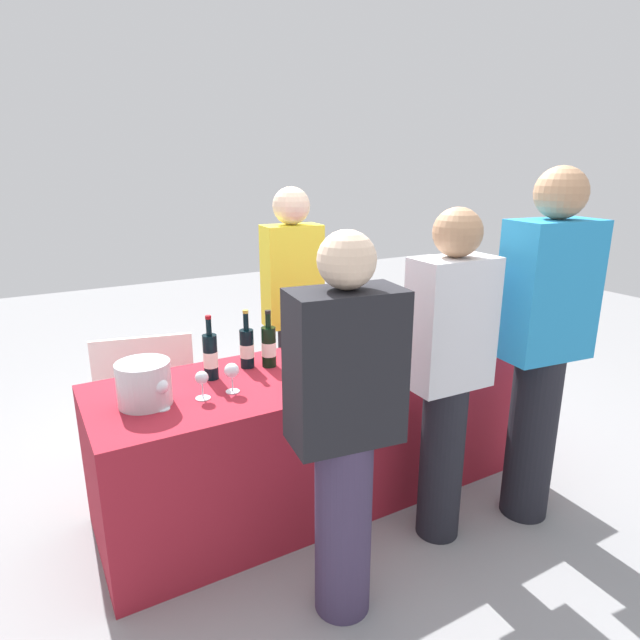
# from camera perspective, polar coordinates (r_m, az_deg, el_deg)

# --- Properties ---
(ground_plane) EXTENTS (12.00, 12.00, 0.00)m
(ground_plane) POSITION_cam_1_polar(r_m,az_deg,el_deg) (3.14, -0.00, -17.64)
(ground_plane) COLOR gray
(tasting_table) EXTENTS (2.30, 0.73, 0.74)m
(tasting_table) POSITION_cam_1_polar(r_m,az_deg,el_deg) (2.95, -0.00, -11.65)
(tasting_table) COLOR maroon
(tasting_table) RESTS_ON ground_plane
(wine_bottle_0) EXTENTS (0.07, 0.07, 0.32)m
(wine_bottle_0) POSITION_cam_1_polar(r_m,az_deg,el_deg) (2.66, -11.55, -3.78)
(wine_bottle_0) COLOR black
(wine_bottle_0) RESTS_ON tasting_table
(wine_bottle_1) EXTENTS (0.07, 0.07, 0.31)m
(wine_bottle_1) POSITION_cam_1_polar(r_m,az_deg,el_deg) (2.78, -7.77, -2.92)
(wine_bottle_1) COLOR black
(wine_bottle_1) RESTS_ON tasting_table
(wine_bottle_2) EXTENTS (0.08, 0.08, 0.30)m
(wine_bottle_2) POSITION_cam_1_polar(r_m,az_deg,el_deg) (2.78, -5.46, -2.78)
(wine_bottle_2) COLOR black
(wine_bottle_2) RESTS_ON tasting_table
(wine_bottle_3) EXTENTS (0.07, 0.07, 0.30)m
(wine_bottle_3) POSITION_cam_1_polar(r_m,az_deg,el_deg) (2.98, 1.33, -1.34)
(wine_bottle_3) COLOR black
(wine_bottle_3) RESTS_ON tasting_table
(wine_bottle_4) EXTENTS (0.07, 0.07, 0.33)m
(wine_bottle_4) POSITION_cam_1_polar(r_m,az_deg,el_deg) (3.06, 5.53, -0.72)
(wine_bottle_4) COLOR black
(wine_bottle_4) RESTS_ON tasting_table
(wine_bottle_5) EXTENTS (0.07, 0.07, 0.31)m
(wine_bottle_5) POSITION_cam_1_polar(r_m,az_deg,el_deg) (3.15, 7.40, -0.40)
(wine_bottle_5) COLOR black
(wine_bottle_5) RESTS_ON tasting_table
(wine_bottle_6) EXTENTS (0.07, 0.07, 0.32)m
(wine_bottle_6) POSITION_cam_1_polar(r_m,az_deg,el_deg) (3.32, 11.71, 0.22)
(wine_bottle_6) COLOR black
(wine_bottle_6) RESTS_ON tasting_table
(wine_glass_0) EXTENTS (0.07, 0.07, 0.14)m
(wine_glass_0) POSITION_cam_1_polar(r_m,az_deg,el_deg) (2.39, -16.56, -6.89)
(wine_glass_0) COLOR silver
(wine_glass_0) RESTS_ON tasting_table
(wine_glass_1) EXTENTS (0.07, 0.07, 0.13)m
(wine_glass_1) POSITION_cam_1_polar(r_m,az_deg,el_deg) (2.45, -12.43, -6.18)
(wine_glass_1) COLOR silver
(wine_glass_1) RESTS_ON tasting_table
(wine_glass_2) EXTENTS (0.07, 0.07, 0.14)m
(wine_glass_2) POSITION_cam_1_polar(r_m,az_deg,el_deg) (2.49, -9.35, -5.42)
(wine_glass_2) COLOR silver
(wine_glass_2) RESTS_ON tasting_table
(wine_glass_3) EXTENTS (0.06, 0.06, 0.14)m
(wine_glass_3) POSITION_cam_1_polar(r_m,az_deg,el_deg) (2.53, -2.53, -4.83)
(wine_glass_3) COLOR silver
(wine_glass_3) RESTS_ON tasting_table
(wine_glass_4) EXTENTS (0.07, 0.07, 0.15)m
(wine_glass_4) POSITION_cam_1_polar(r_m,az_deg,el_deg) (2.79, 7.25, -2.79)
(wine_glass_4) COLOR silver
(wine_glass_4) RESTS_ON tasting_table
(wine_glass_5) EXTENTS (0.07, 0.07, 0.14)m
(wine_glass_5) POSITION_cam_1_polar(r_m,az_deg,el_deg) (3.05, 12.66, -1.57)
(wine_glass_5) COLOR silver
(wine_glass_5) RESTS_ON tasting_table
(ice_bucket) EXTENTS (0.23, 0.23, 0.19)m
(ice_bucket) POSITION_cam_1_polar(r_m,az_deg,el_deg) (2.46, -18.17, -6.40)
(ice_bucket) COLOR silver
(ice_bucket) RESTS_ON tasting_table
(server_pouring) EXTENTS (0.36, 0.22, 1.63)m
(server_pouring) POSITION_cam_1_polar(r_m,az_deg,el_deg) (3.27, -2.91, 1.20)
(server_pouring) COLOR black
(server_pouring) RESTS_ON ground_plane
(guest_0) EXTENTS (0.44, 0.28, 1.54)m
(guest_0) POSITION_cam_1_polar(r_m,az_deg,el_deg) (2.03, 2.61, -10.92)
(guest_0) COLOR #3F3351
(guest_0) RESTS_ON ground_plane
(guest_1) EXTENTS (0.38, 0.22, 1.58)m
(guest_1) POSITION_cam_1_polar(r_m,az_deg,el_deg) (2.50, 13.42, -5.08)
(guest_1) COLOR black
(guest_1) RESTS_ON ground_plane
(guest_2) EXTENTS (0.45, 0.28, 1.75)m
(guest_2) POSITION_cam_1_polar(r_m,az_deg,el_deg) (2.77, 22.59, -1.93)
(guest_2) COLOR black
(guest_2) RESTS_ON ground_plane
(menu_board) EXTENTS (0.58, 0.16, 0.76)m
(menu_board) POSITION_cam_1_polar(r_m,az_deg,el_deg) (3.51, -17.94, -7.62)
(menu_board) COLOR white
(menu_board) RESTS_ON ground_plane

